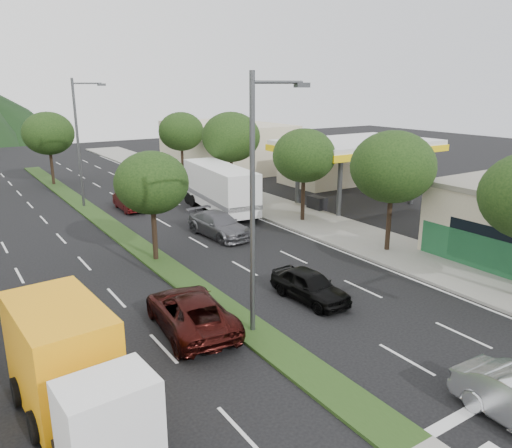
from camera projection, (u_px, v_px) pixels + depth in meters
sidewalk_right at (269, 206)px, 40.16m from camera, size 5.00×90.00×0.15m
median at (103, 220)px, 35.99m from camera, size 1.60×56.00×0.12m
gas_canopy at (357, 147)px, 39.93m from camera, size 12.20×8.20×5.25m
bldg_right_far at (226, 146)px, 58.47m from camera, size 10.00×16.00×5.20m
tree_r_b at (393, 167)px, 28.08m from camera, size 4.80×4.80×6.94m
tree_r_c at (304, 156)px, 34.60m from camera, size 4.40×4.40×6.48m
tree_r_d at (231, 137)px, 42.54m from camera, size 5.00×5.00×7.17m
tree_r_e at (181, 132)px, 50.68m from camera, size 4.60×4.60×6.71m
tree_med_near at (152, 183)px, 26.75m from camera, size 4.00×4.00×6.02m
tree_med_far at (48, 133)px, 47.54m from camera, size 4.80×4.80×6.94m
streetlight_near at (257, 195)px, 18.49m from camera, size 2.60×0.25×10.00m
streetlight_mid at (80, 137)px, 38.63m from camera, size 2.60×0.25×10.00m
suv_maroon at (190, 311)px, 19.93m from camera, size 3.20×5.83×1.55m
car_queue_a at (310, 286)px, 22.65m from camera, size 1.94×4.27×1.42m
car_queue_b at (219, 225)px, 32.28m from camera, size 2.60×5.42×1.52m
car_queue_c at (129, 201)px, 39.04m from camera, size 1.57×4.15×1.35m
car_queue_d at (226, 205)px, 38.14m from camera, size 2.71×4.87×1.29m
box_truck at (71, 372)px, 14.31m from camera, size 2.99×6.88×3.32m
motorhome at (220, 188)px, 38.19m from camera, size 3.88×9.54×3.56m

